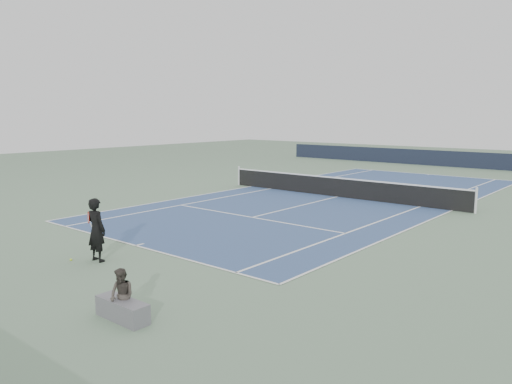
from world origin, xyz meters
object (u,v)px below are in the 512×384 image
Objects in this scene: tennis_ball at (71,260)px; spectator_bench at (122,302)px; tennis_net at (338,187)px; tennis_player at (96,230)px.

tennis_ball is 4.66m from spectator_bench.
tennis_net is 13.52m from tennis_player.
tennis_net is 13.98m from tennis_ball.
tennis_ball is at bearing -140.18° from tennis_player.
tennis_player reaches higher than tennis_net.
tennis_ball is 0.05× the size of spectator_bench.
tennis_player is 1.12m from tennis_ball.
tennis_player is 1.36× the size of spectator_bench.
tennis_net reaches higher than spectator_bench.
tennis_ball is (-0.08, -13.98, -0.47)m from tennis_net.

